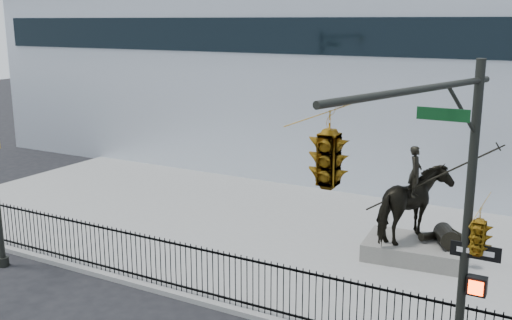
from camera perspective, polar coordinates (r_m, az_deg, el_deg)
The scene contains 6 objects.
plaza at distance 21.80m, azimuth 3.54°, elevation -7.25°, with size 30.00×12.00×0.15m, color gray.
building at distance 32.80m, azimuth 13.69°, elevation 7.25°, with size 44.00×14.00×9.00m, color silver.
picket_fence at distance 16.87m, azimuth -5.11°, elevation -10.56°, with size 22.10×0.10×1.50m.
statue_plinth at distance 20.25m, azimuth 14.76°, elevation -8.23°, with size 3.03×2.08×0.57m, color #615F59.
equestrian_statue at distance 19.77m, azimuth 15.17°, elevation -4.27°, with size 3.87×2.58×3.29m.
traffic_signal_right at distance 10.12m, azimuth 14.73°, elevation -3.47°, with size 2.17×6.86×7.00m.
Camera 1 is at (8.81, -11.44, 7.68)m, focal length 42.00 mm.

